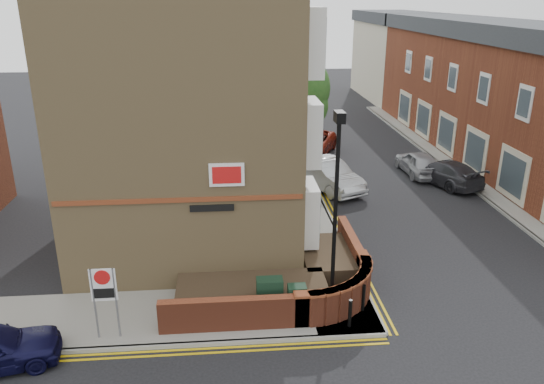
{
  "coord_description": "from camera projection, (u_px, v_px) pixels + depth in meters",
  "views": [
    {
      "loc": [
        -1.44,
        -12.72,
        9.34
      ],
      "look_at": [
        0.0,
        4.0,
        3.12
      ],
      "focal_mm": 35.0,
      "sensor_mm": 36.0,
      "label": 1
    }
  ],
  "objects": [
    {
      "name": "ground",
      "position": [
        284.0,
        341.0,
        15.25
      ],
      "size": [
        120.0,
        120.0,
        0.0
      ],
      "primitive_type": "plane",
      "color": "black",
      "rests_on": "ground"
    },
    {
      "name": "pavement_corner",
      "position": [
        166.0,
        316.0,
        16.35
      ],
      "size": [
        13.0,
        3.0,
        0.12
      ],
      "primitive_type": "cube",
      "color": "gray",
      "rests_on": "ground"
    },
    {
      "name": "pavement_main",
      "position": [
        289.0,
        168.0,
        30.34
      ],
      "size": [
        2.0,
        32.0,
        0.12
      ],
      "primitive_type": "cube",
      "color": "gray",
      "rests_on": "ground"
    },
    {
      "name": "pavement_far",
      "position": [
        499.0,
        180.0,
        28.42
      ],
      "size": [
        4.0,
        40.0,
        0.12
      ],
      "primitive_type": "cube",
      "color": "gray",
      "rests_on": "ground"
    },
    {
      "name": "kerb_side",
      "position": [
        161.0,
        346.0,
        14.95
      ],
      "size": [
        13.0,
        0.15,
        0.12
      ],
      "primitive_type": "cube",
      "color": "gray",
      "rests_on": "ground"
    },
    {
      "name": "kerb_main_near",
      "position": [
        306.0,
        168.0,
        30.42
      ],
      "size": [
        0.15,
        32.0,
        0.12
      ],
      "primitive_type": "cube",
      "color": "gray",
      "rests_on": "ground"
    },
    {
      "name": "kerb_main_far",
      "position": [
        463.0,
        181.0,
        28.26
      ],
      "size": [
        0.15,
        40.0,
        0.12
      ],
      "primitive_type": "cube",
      "color": "gray",
      "rests_on": "ground"
    },
    {
      "name": "yellow_lines_side",
      "position": [
        160.0,
        353.0,
        14.73
      ],
      "size": [
        13.0,
        0.28,
        0.01
      ],
      "primitive_type": "cube",
      "color": "gold",
      "rests_on": "ground"
    },
    {
      "name": "yellow_lines_main",
      "position": [
        310.0,
        169.0,
        30.46
      ],
      "size": [
        0.28,
        32.0,
        0.01
      ],
      "primitive_type": "cube",
      "color": "gold",
      "rests_on": "ground"
    },
    {
      "name": "corner_building",
      "position": [
        189.0,
        82.0,
        20.33
      ],
      "size": [
        8.95,
        10.4,
        13.6
      ],
      "color": "#997D51",
      "rests_on": "ground"
    },
    {
      "name": "garden_wall",
      "position": [
        276.0,
        296.0,
        17.59
      ],
      "size": [
        6.8,
        6.0,
        1.2
      ],
      "primitive_type": null,
      "color": "brown",
      "rests_on": "ground"
    },
    {
      "name": "lamppost",
      "position": [
        335.0,
        216.0,
        15.34
      ],
      "size": [
        0.25,
        0.5,
        6.3
      ],
      "color": "black",
      "rests_on": "pavement_corner"
    },
    {
      "name": "utility_cabinet_large",
      "position": [
        270.0,
        296.0,
        16.19
      ],
      "size": [
        0.8,
        0.45,
        1.2
      ],
      "primitive_type": "cube",
      "color": "black",
      "rests_on": "pavement_corner"
    },
    {
      "name": "utility_cabinet_small",
      "position": [
        297.0,
        302.0,
        15.99
      ],
      "size": [
        0.55,
        0.4,
        1.1
      ],
      "primitive_type": "cube",
      "color": "black",
      "rests_on": "pavement_corner"
    },
    {
      "name": "bollard_near",
      "position": [
        350.0,
        313.0,
        15.59
      ],
      "size": [
        0.11,
        0.11,
        0.9
      ],
      "primitive_type": "cylinder",
      "color": "black",
      "rests_on": "pavement_corner"
    },
    {
      "name": "bollard_far",
      "position": [
        363.0,
        298.0,
        16.38
      ],
      "size": [
        0.11,
        0.11,
        0.9
      ],
      "primitive_type": "cylinder",
      "color": "black",
      "rests_on": "pavement_corner"
    },
    {
      "name": "zone_sign",
      "position": [
        104.0,
        290.0,
        14.74
      ],
      "size": [
        0.72,
        0.07,
        2.2
      ],
      "color": "slate",
      "rests_on": "pavement_corner"
    },
    {
      "name": "far_terrace",
      "position": [
        500.0,
        93.0,
        30.89
      ],
      "size": [
        5.4,
        30.4,
        8.0
      ],
      "color": "brown",
      "rests_on": "ground"
    },
    {
      "name": "far_terrace_cream",
      "position": [
        393.0,
        55.0,
        50.51
      ],
      "size": [
        5.4,
        12.4,
        8.0
      ],
      "color": "beige",
      "rests_on": "ground"
    },
    {
      "name": "tree_near",
      "position": [
        294.0,
        93.0,
        26.9
      ],
      "size": [
        3.64,
        3.65,
        6.7
      ],
      "color": "#382B1E",
      "rests_on": "pavement_main"
    },
    {
      "name": "tree_mid",
      "position": [
        279.0,
        64.0,
        34.2
      ],
      "size": [
        4.03,
        4.03,
        7.42
      ],
      "color": "#382B1E",
      "rests_on": "pavement_main"
    },
    {
      "name": "tree_far",
      "position": [
        269.0,
        56.0,
        41.77
      ],
      "size": [
        3.81,
        3.81,
        7.0
      ],
      "color": "#382B1E",
      "rests_on": "pavement_main"
    },
    {
      "name": "traffic_light_assembly",
      "position": [
        280.0,
        94.0,
        37.83
      ],
      "size": [
        0.2,
        0.16,
        4.2
      ],
      "color": "black",
      "rests_on": "pavement_main"
    },
    {
      "name": "silver_car_near",
      "position": [
        327.0,
        175.0,
        27.07
      ],
      "size": [
        3.43,
        4.9,
        1.53
      ],
      "primitive_type": "imported",
      "rotation": [
        0.0,
        0.0,
        0.43
      ],
      "color": "#B3B8BC",
      "rests_on": "ground"
    },
    {
      "name": "red_car_main",
      "position": [
        309.0,
        144.0,
        32.73
      ],
      "size": [
        4.4,
        5.91,
        1.49
      ],
      "primitive_type": "imported",
      "rotation": [
        0.0,
        0.0,
        -0.41
      ],
      "color": "maroon",
      "rests_on": "ground"
    },
    {
      "name": "grey_car_far",
      "position": [
        445.0,
        172.0,
        27.81
      ],
      "size": [
        3.31,
        4.82,
        1.29
      ],
      "primitive_type": "imported",
      "rotation": [
        0.0,
        0.0,
        3.51
      ],
      "color": "#2F2F34",
      "rests_on": "ground"
    },
    {
      "name": "silver_car_far",
      "position": [
        418.0,
        163.0,
        29.28
      ],
      "size": [
        1.71,
        3.98,
        1.34
      ],
      "primitive_type": "imported",
      "rotation": [
        0.0,
        0.0,
        3.18
      ],
      "color": "#A0A2A8",
      "rests_on": "ground"
    }
  ]
}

